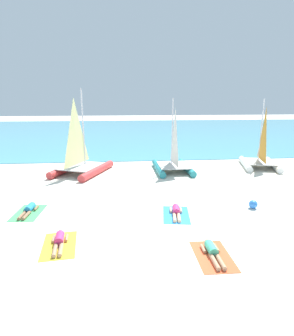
{
  "coord_description": "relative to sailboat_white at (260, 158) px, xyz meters",
  "views": [
    {
      "loc": [
        -1.38,
        -9.01,
        4.89
      ],
      "look_at": [
        0.0,
        5.71,
        1.2
      ],
      "focal_mm": 30.4,
      "sensor_mm": 36.0,
      "label": 1
    }
  ],
  "objects": [
    {
      "name": "sunbather_rightmost",
      "position": [
        -7.03,
        -11.04,
        -0.58
      ],
      "size": [
        0.55,
        1.56,
        0.3
      ],
      "rotation": [
        0.0,
        0.0,
        -0.01
      ],
      "color": "#3FB28C",
      "rests_on": "towel_rightmost"
    },
    {
      "name": "towel_center_left",
      "position": [
        -12.02,
        -9.96,
        -0.71
      ],
      "size": [
        1.3,
        2.01,
        0.01
      ],
      "primitive_type": "cube",
      "rotation": [
        0.0,
        0.0,
        0.11
      ],
      "color": "yellow",
      "rests_on": "ground"
    },
    {
      "name": "ground_plane",
      "position": [
        -8.48,
        0.09,
        -0.71
      ],
      "size": [
        120.0,
        120.0,
        0.0
      ],
      "primitive_type": "plane",
      "color": "silver"
    },
    {
      "name": "towel_center_right",
      "position": [
        -7.57,
        -7.79,
        -0.71
      ],
      "size": [
        1.36,
        2.04,
        0.01
      ],
      "primitive_type": "cube",
      "rotation": [
        0.0,
        0.0,
        -0.15
      ],
      "color": "#338CD8",
      "rests_on": "ground"
    },
    {
      "name": "sunbather_leftmost",
      "position": [
        -13.92,
        -6.9,
        -0.58
      ],
      "size": [
        0.57,
        1.57,
        0.3
      ],
      "rotation": [
        0.0,
        0.0,
        -0.06
      ],
      "color": "#268CCC",
      "rests_on": "towel_leftmost"
    },
    {
      "name": "sunbather_center_left",
      "position": [
        -12.02,
        -9.89,
        -0.58
      ],
      "size": [
        0.59,
        1.57,
        0.3
      ],
      "rotation": [
        0.0,
        0.0,
        0.11
      ],
      "color": "#D83372",
      "rests_on": "towel_center_left"
    },
    {
      "name": "sunbather_center_right",
      "position": [
        -7.56,
        -7.72,
        -0.58
      ],
      "size": [
        0.63,
        1.57,
        0.3
      ],
      "rotation": [
        0.0,
        0.0,
        -0.15
      ],
      "color": "#D83372",
      "rests_on": "towel_center_right"
    },
    {
      "name": "beach_ball",
      "position": [
        -3.96,
        -7.38,
        -0.52
      ],
      "size": [
        0.39,
        0.39,
        0.39
      ],
      "primitive_type": "sphere",
      "color": "#337FE5",
      "rests_on": "ground"
    },
    {
      "name": "ocean_water",
      "position": [
        -8.48,
        22.77,
        -0.69
      ],
      "size": [
        120.0,
        40.0,
        0.05
      ],
      "primitive_type": "cube",
      "color": "#4C9EB7",
      "rests_on": "ground"
    },
    {
      "name": "sailboat_teal",
      "position": [
        -6.37,
        -0.52,
        0.01
      ],
      "size": [
        2.41,
        3.73,
        4.83
      ],
      "rotation": [
        0.0,
        0.0,
        0.01
      ],
      "color": "teal",
      "rests_on": "ground"
    },
    {
      "name": "sailboat_white",
      "position": [
        0.0,
        0.0,
        0.0
      ],
      "size": [
        3.19,
        4.14,
        4.79
      ],
      "rotation": [
        0.0,
        0.0,
        -0.25
      ],
      "color": "white",
      "rests_on": "ground"
    },
    {
      "name": "sailboat_red",
      "position": [
        -12.48,
        -0.44,
        0.1
      ],
      "size": [
        4.05,
        4.87,
        5.44
      ],
      "rotation": [
        0.0,
        0.0,
        -0.39
      ],
      "color": "#CC3838",
      "rests_on": "ground"
    },
    {
      "name": "towel_rightmost",
      "position": [
        -7.03,
        -11.1,
        -0.71
      ],
      "size": [
        1.12,
        1.91,
        0.01
      ],
      "primitive_type": "cube",
      "rotation": [
        0.0,
        0.0,
        -0.01
      ],
      "color": "#EA5933",
      "rests_on": "ground"
    },
    {
      "name": "towel_leftmost",
      "position": [
        -13.93,
        -6.97,
        -0.71
      ],
      "size": [
        1.21,
        1.96,
        0.01
      ],
      "primitive_type": "cube",
      "rotation": [
        0.0,
        0.0,
        -0.06
      ],
      "color": "#4CB266",
      "rests_on": "ground"
    }
  ]
}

